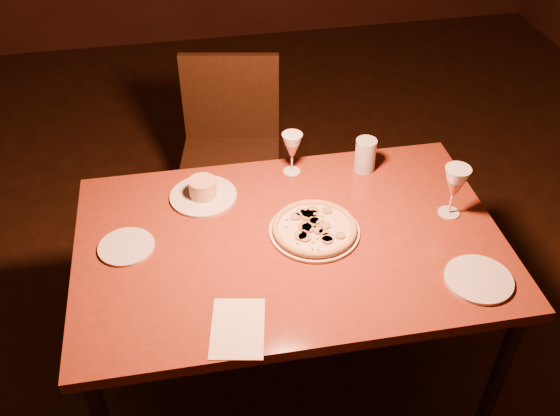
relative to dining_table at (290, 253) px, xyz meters
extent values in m
cube|color=maroon|center=(0.00, 0.00, 0.05)|extent=(1.43, 0.93, 0.04)
cylinder|color=black|center=(-0.64, 0.41, -0.33)|extent=(0.05, 0.05, 0.72)
cylinder|color=black|center=(0.64, -0.41, -0.33)|extent=(0.05, 0.05, 0.72)
cylinder|color=black|center=(0.66, 0.39, -0.33)|extent=(0.05, 0.05, 0.72)
cube|color=black|center=(-0.10, 0.85, -0.21)|extent=(0.53, 0.53, 0.04)
cube|color=black|center=(-0.06, 1.05, 0.02)|extent=(0.45, 0.12, 0.43)
cylinder|color=black|center=(-0.32, 0.70, -0.46)|extent=(0.04, 0.04, 0.46)
cylinder|color=black|center=(-0.25, 1.06, -0.46)|extent=(0.04, 0.04, 0.46)
cylinder|color=black|center=(0.04, 0.63, -0.46)|extent=(0.04, 0.04, 0.46)
cylinder|color=black|center=(0.11, 0.99, -0.46)|extent=(0.04, 0.04, 0.46)
cylinder|color=silver|center=(0.09, 0.01, 0.07)|extent=(0.31, 0.31, 0.01)
cylinder|color=beige|center=(0.09, 0.01, 0.08)|extent=(0.28, 0.28, 0.01)
torus|color=tan|center=(0.09, 0.01, 0.09)|extent=(0.29, 0.29, 0.02)
cylinder|color=silver|center=(-0.26, 0.28, 0.07)|extent=(0.24, 0.24, 0.01)
cylinder|color=tan|center=(-0.26, 0.28, 0.11)|extent=(0.10, 0.10, 0.07)
cylinder|color=#ABB5BA|center=(0.36, 0.33, 0.13)|extent=(0.08, 0.08, 0.13)
cylinder|color=silver|center=(-0.54, 0.06, 0.07)|extent=(0.18, 0.18, 0.01)
cylinder|color=silver|center=(0.54, -0.30, 0.07)|extent=(0.21, 0.21, 0.01)
cube|color=silver|center=(-0.22, -0.35, 0.07)|extent=(0.19, 0.25, 0.00)
sphere|color=#FF7747|center=(0.00, 0.00, 0.86)|extent=(0.12, 0.12, 0.12)
camera|label=1|loc=(-0.33, -1.50, 1.48)|focal=40.00mm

